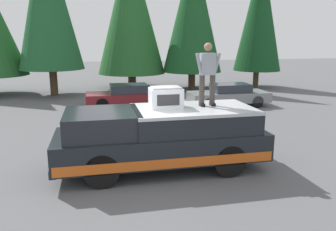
# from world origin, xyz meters

# --- Properties ---
(ground_plane) EXTENTS (90.00, 90.00, 0.00)m
(ground_plane) POSITION_xyz_m (0.00, 0.00, 0.00)
(ground_plane) COLOR #565659
(pickup_truck) EXTENTS (2.01, 5.54, 1.65)m
(pickup_truck) POSITION_xyz_m (0.44, -0.66, 0.87)
(pickup_truck) COLOR black
(pickup_truck) RESTS_ON ground
(compressor_unit) EXTENTS (0.65, 0.84, 0.56)m
(compressor_unit) POSITION_xyz_m (0.60, -0.82, 1.93)
(compressor_unit) COLOR silver
(compressor_unit) RESTS_ON pickup_truck
(person_on_truck_bed) EXTENTS (0.29, 0.72, 1.69)m
(person_on_truck_bed) POSITION_xyz_m (0.63, -1.98, 2.55)
(person_on_truck_bed) COLOR #423D38
(person_on_truck_bed) RESTS_ON pickup_truck
(parked_car_grey) EXTENTS (1.64, 4.10, 1.16)m
(parked_car_grey) POSITION_xyz_m (8.23, -5.77, 0.58)
(parked_car_grey) COLOR gray
(parked_car_grey) RESTS_ON ground
(parked_car_maroon) EXTENTS (1.64, 4.10, 1.16)m
(parked_car_maroon) POSITION_xyz_m (9.14, -0.59, 0.58)
(parked_car_maroon) COLOR maroon
(parked_car_maroon) RESTS_ON ground
(conifer_far_left) EXTENTS (3.29, 3.29, 9.20)m
(conifer_far_left) POSITION_xyz_m (14.43, -10.38, 5.20)
(conifer_far_left) COLOR #4C3826
(conifer_far_left) RESTS_ON ground
(conifer_left) EXTENTS (4.03, 4.03, 9.42)m
(conifer_left) POSITION_xyz_m (14.71, -5.64, 5.30)
(conifer_left) COLOR #4C3826
(conifer_left) RESTS_ON ground
(conifer_center_left) EXTENTS (4.66, 4.66, 9.86)m
(conifer_center_left) POSITION_xyz_m (15.94, -1.58, 5.44)
(conifer_center_left) COLOR #4C3826
(conifer_center_left) RESTS_ON ground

